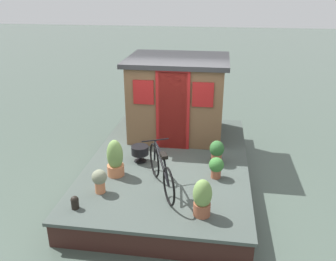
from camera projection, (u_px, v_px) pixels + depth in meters
ground_plane at (169, 178)px, 7.54m from camera, size 60.00×60.00×0.00m
houseboat_deck at (169, 168)px, 7.45m from camera, size 4.90×3.20×0.48m
houseboat_cabin at (178, 97)px, 8.22m from camera, size 1.87×2.28×1.84m
bicycle at (161, 170)px, 6.12m from camera, size 1.47×0.75×0.77m
potted_plant_mint at (217, 151)px, 7.05m from camera, size 0.29×0.29×0.48m
potted_plant_geranium at (202, 198)px, 5.42m from camera, size 0.30×0.30×0.62m
potted_plant_lavender at (115, 159)px, 6.58m from camera, size 0.32×0.32×0.72m
potted_plant_fern at (100, 180)px, 6.04m from camera, size 0.26×0.26×0.43m
potted_plant_sage at (216, 167)px, 6.52m from camera, size 0.28×0.28×0.41m
charcoal_grill at (140, 151)px, 7.12m from camera, size 0.35×0.35×0.34m
mooring_bollard at (75, 202)px, 5.65m from camera, size 0.13×0.13×0.22m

